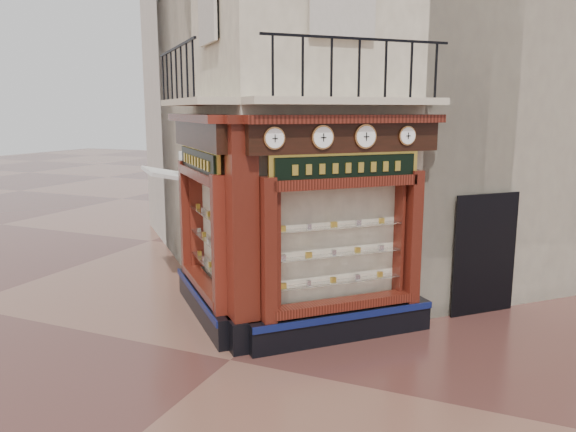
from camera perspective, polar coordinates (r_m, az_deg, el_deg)
The scene contains 15 objects.
ground at distance 9.59m, azimuth -5.90°, elevation -14.35°, with size 80.00×80.00×0.00m, color #4A2822.
main_building at distance 14.50m, azimuth 6.24°, elevation 18.35°, with size 8.00×8.00×12.00m, color beige.
neighbour_left at distance 17.61m, azimuth 0.72°, elevation 15.40°, with size 8.00×8.00×11.00m, color beige.
neighbour_right at distance 16.35m, azimuth 17.54°, elevation 15.29°, with size 8.00×8.00×11.00m, color beige.
shopfront_left at distance 10.96m, azimuth -8.50°, elevation -0.33°, with size 2.86×2.86×3.98m.
shopfront_right at distance 9.79m, azimuth 5.63°, elevation -1.59°, with size 2.86×2.86×3.98m.
corner_pilaster at distance 9.37m, azimuth -4.63°, elevation -2.31°, with size 0.85×0.85×3.98m.
balcony at distance 10.01m, azimuth -2.12°, elevation 11.63°, with size 5.94×2.97×1.03m.
clock_a at distance 8.87m, azimuth -1.40°, elevation 7.91°, with size 0.29×0.29×0.36m.
clock_b at distance 9.19m, azimuth 3.54°, elevation 7.99°, with size 0.31×0.31×0.39m.
clock_c at distance 9.55m, azimuth 7.87°, elevation 8.01°, with size 0.32×0.32×0.41m.
clock_d at distance 9.98m, azimuth 12.02°, elevation 7.99°, with size 0.27×0.27×0.33m.
awning at distance 13.67m, azimuth -11.64°, elevation -6.77°, with size 1.69×1.01×0.08m, color silver, non-canonical shape.
signboard_left at distance 10.79m, azimuth -9.07°, elevation 5.50°, with size 2.11×2.11×0.56m.
signboard_right at distance 9.55m, azimuth 5.96°, elevation 4.92°, with size 2.02×2.02×0.54m.
Camera 1 is at (4.32, -7.55, 4.05)m, focal length 35.00 mm.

